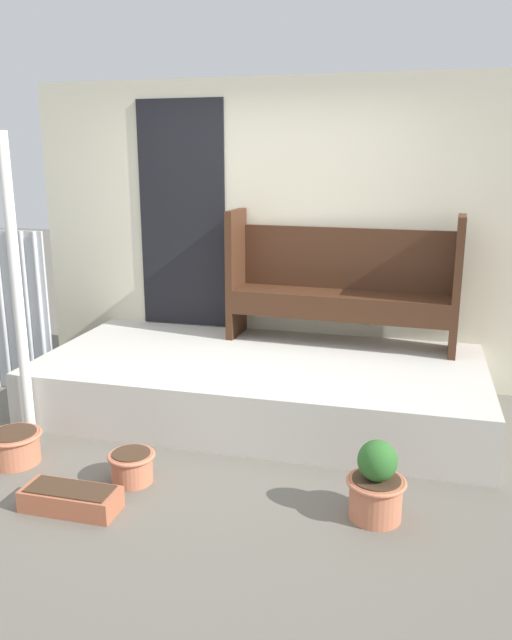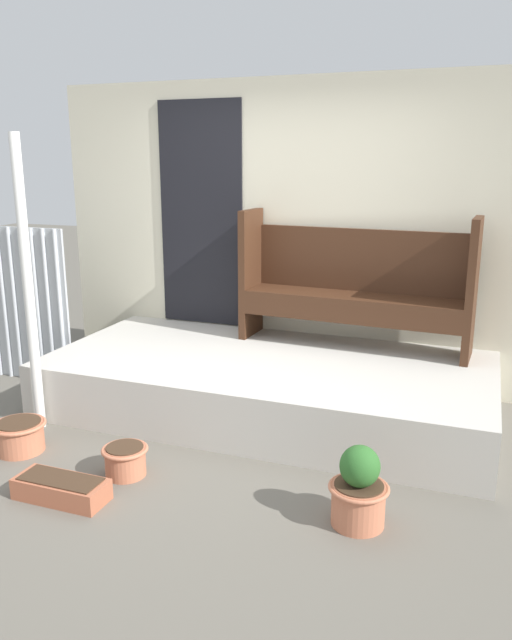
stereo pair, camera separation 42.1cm
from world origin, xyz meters
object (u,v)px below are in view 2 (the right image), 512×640
at_px(bench, 355,281).
at_px(flower_pot_right, 359,491).
at_px(support_post, 28,288).
at_px(flower_pot_middle, 125,459).
at_px(planter_box_rect, 61,489).
at_px(flower_pot_left, 20,435).

bearing_deg(bench, flower_pot_right, -73.97).
height_order(support_post, flower_pot_middle, support_post).
xyz_separation_m(flower_pot_right, planter_box_rect, (-1.68, -0.35, -0.13)).
bearing_deg(flower_pot_left, flower_pot_right, -1.72).
distance_m(bench, flower_pot_middle, 2.33).
bearing_deg(flower_pot_right, bench, 103.09).
relative_size(bench, flower_pot_left, 5.27).
distance_m(flower_pot_left, planter_box_rect, 0.78).
bearing_deg(flower_pot_middle, planter_box_rect, -117.35).
bearing_deg(support_post, flower_pot_left, -69.65).
xyz_separation_m(flower_pot_left, flower_pot_middle, (0.85, -0.04, -0.01)).
distance_m(flower_pot_right, planter_box_rect, 1.72).
height_order(flower_pot_middle, flower_pot_right, flower_pot_right).
xyz_separation_m(support_post, flower_pot_left, (0.14, -0.38, -0.94)).
bearing_deg(flower_pot_right, flower_pot_left, 178.28).
height_order(support_post, planter_box_rect, support_post).
distance_m(support_post, bench, 2.51).
xyz_separation_m(bench, flower_pot_right, (0.45, -1.94, -0.77)).
relative_size(flower_pot_left, planter_box_rect, 0.65).
relative_size(bench, flower_pot_middle, 6.47).
xyz_separation_m(bench, flower_pot_middle, (-1.03, -1.90, -0.86)).
bearing_deg(flower_pot_left, planter_box_rect, -32.69).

